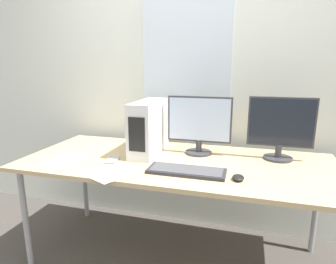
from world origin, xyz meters
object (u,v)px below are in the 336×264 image
mouse (238,178)px  keyboard (186,171)px  pc_tower (149,127)px  monitor_main (199,124)px  cell_phone (112,160)px  monitor_right_near (281,127)px

mouse → keyboard: bearing=174.4°
pc_tower → monitor_main: 0.37m
keyboard → pc_tower: bearing=137.1°
pc_tower → cell_phone: (-0.18, -0.25, -0.19)m
pc_tower → mouse: pc_tower is taller
monitor_main → cell_phone: monitor_main is taller
mouse → cell_phone: 0.85m
cell_phone → monitor_main: bearing=21.4°
pc_tower → cell_phone: size_ratio=3.20×
mouse → monitor_right_near: bearing=61.1°
monitor_main → monitor_right_near: size_ratio=1.07×
pc_tower → monitor_right_near: size_ratio=1.11×
keyboard → mouse: (0.31, -0.03, 0.00)m
pc_tower → keyboard: pc_tower is taller
mouse → cell_phone: mouse is taller
monitor_main → mouse: bearing=-55.1°
monitor_right_near → mouse: size_ratio=4.65×
monitor_main → monitor_right_near: 0.56m
mouse → monitor_main: bearing=124.9°
monitor_main → keyboard: 0.46m
pc_tower → keyboard: (0.36, -0.33, -0.18)m
pc_tower → cell_phone: bearing=-125.6°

